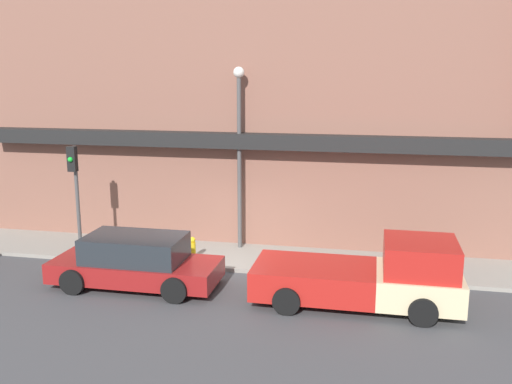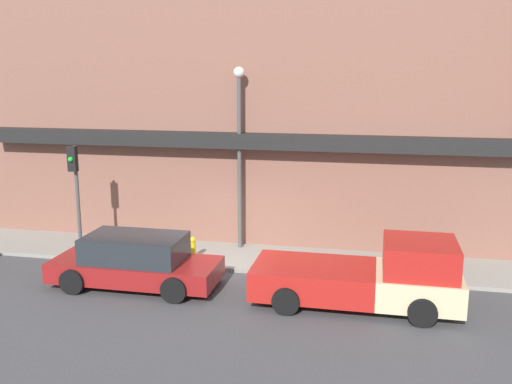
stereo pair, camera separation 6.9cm
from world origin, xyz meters
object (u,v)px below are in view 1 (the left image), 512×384
Objects in this scene: parked_car at (136,262)px; traffic_light at (75,181)px; fire_hydrant at (192,248)px; pickup_truck at (370,276)px; street_lamp at (239,138)px.

parked_car is 1.33× the size of traffic_light.
traffic_light is (-3.78, -0.34, 2.11)m from fire_hydrant.
pickup_truck is 1.13× the size of parked_car.
fire_hydrant is 3.89m from street_lamp.
traffic_light is at bearing 168.27° from pickup_truck.
pickup_truck is 7.45× the size of fire_hydrant.
pickup_truck is 9.77m from traffic_light.
street_lamp reaches higher than traffic_light.
fire_hydrant is at bearing 157.73° from pickup_truck.
fire_hydrant is at bearing -128.41° from street_lamp.
pickup_truck is 6.60m from street_lamp.
traffic_light is at bearing -174.89° from fire_hydrant.
parked_car is 6.62× the size of fire_hydrant.
traffic_light is at bearing -159.61° from street_lamp.
pickup_truck reaches higher than parked_car.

